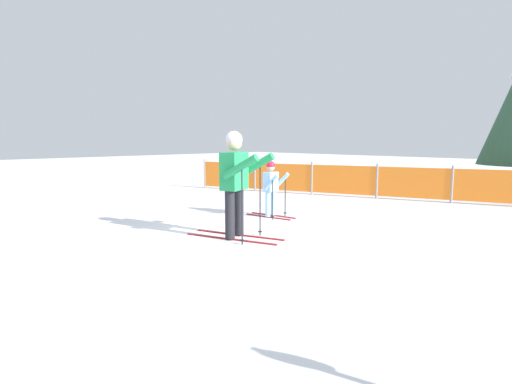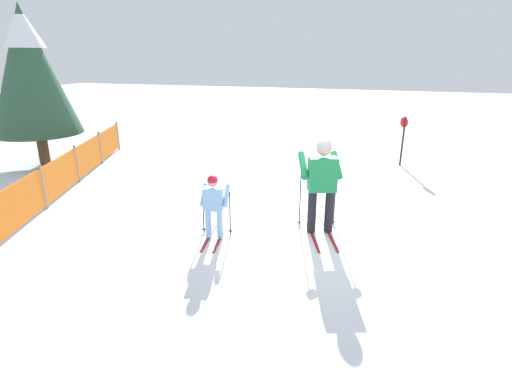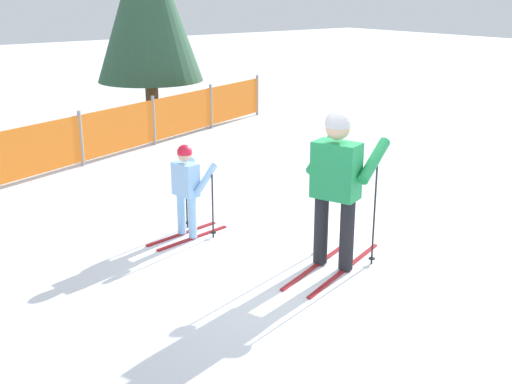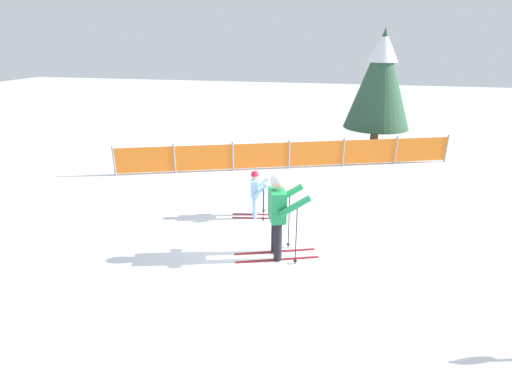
{
  "view_description": "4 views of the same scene",
  "coord_description": "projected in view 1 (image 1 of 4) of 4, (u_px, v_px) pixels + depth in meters",
  "views": [
    {
      "loc": [
        4.5,
        -4.24,
        1.54
      ],
      "look_at": [
        -0.26,
        0.47,
        0.65
      ],
      "focal_mm": 28.0,
      "sensor_mm": 36.0,
      "label": 1
    },
    {
      "loc": [
        -6.51,
        -0.99,
        2.95
      ],
      "look_at": [
        -0.3,
        0.94,
        0.69
      ],
      "focal_mm": 28.0,
      "sensor_mm": 36.0,
      "label": 2
    },
    {
      "loc": [
        -4.46,
        -4.62,
        2.8
      ],
      "look_at": [
        -0.59,
        0.54,
        0.74
      ],
      "focal_mm": 45.0,
      "sensor_mm": 36.0,
      "label": 3
    },
    {
      "loc": [
        0.92,
        -6.7,
        3.89
      ],
      "look_at": [
        -0.75,
        1.0,
        0.81
      ],
      "focal_mm": 28.0,
      "sensor_mm": 36.0,
      "label": 4
    }
  ],
  "objects": [
    {
      "name": "skier_adult",
      "position": [
        236.0,
        175.0,
        6.15
      ],
      "size": [
        1.6,
        0.94,
        1.67
      ],
      "rotation": [
        0.0,
        0.0,
        0.34
      ],
      "color": "maroon",
      "rests_on": "ground_plane"
    },
    {
      "name": "safety_fence",
      "position": [
        377.0,
        181.0,
        10.37
      ],
      "size": [
        9.98,
        3.67,
        0.91
      ],
      "rotation": [
        0.0,
        0.0,
        0.35
      ],
      "color": "gray",
      "rests_on": "ground_plane"
    },
    {
      "name": "skier_child",
      "position": [
        271.0,
        185.0,
        7.9
      ],
      "size": [
        1.07,
        0.53,
        1.11
      ],
      "rotation": [
        0.0,
        0.0,
        0.16
      ],
      "color": "maroon",
      "rests_on": "ground_plane"
    },
    {
      "name": "ground_plane",
      "position": [
        246.0,
        237.0,
        6.33
      ],
      "size": [
        60.0,
        60.0,
        0.0
      ],
      "primitive_type": "plane",
      "color": "white"
    }
  ]
}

